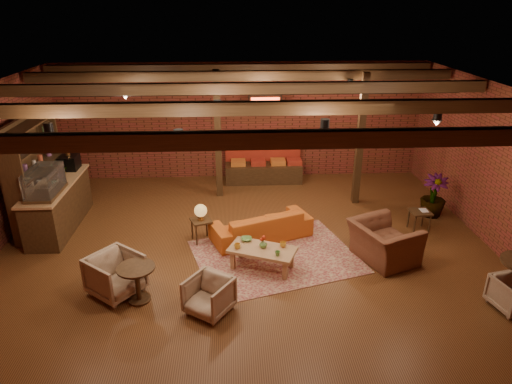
{
  "coord_description": "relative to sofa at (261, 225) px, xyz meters",
  "views": [
    {
      "loc": [
        -0.22,
        -8.34,
        4.72
      ],
      "look_at": [
        0.22,
        0.2,
        1.09
      ],
      "focal_mm": 32.0,
      "sensor_mm": 36.0,
      "label": 1
    }
  ],
  "objects": [
    {
      "name": "floor",
      "position": [
        -0.33,
        -0.25,
        -0.31
      ],
      "size": [
        10.0,
        10.0,
        0.0
      ],
      "primitive_type": "plane",
      "color": "#3B210E",
      "rests_on": "ground"
    },
    {
      "name": "ceiling",
      "position": [
        -0.33,
        -0.25,
        2.89
      ],
      "size": [
        10.0,
        8.0,
        0.02
      ],
      "primitive_type": "cube",
      "color": "black",
      "rests_on": "wall_back"
    },
    {
      "name": "wall_back",
      "position": [
        -0.33,
        3.75,
        1.29
      ],
      "size": [
        10.0,
        0.02,
        3.2
      ],
      "primitive_type": "cube",
      "color": "brown",
      "rests_on": "ground"
    },
    {
      "name": "wall_front",
      "position": [
        -0.33,
        -4.25,
        1.29
      ],
      "size": [
        10.0,
        0.02,
        3.2
      ],
      "primitive_type": "cube",
      "color": "brown",
      "rests_on": "ground"
    },
    {
      "name": "wall_right",
      "position": [
        4.67,
        -0.25,
        1.29
      ],
      "size": [
        0.02,
        8.0,
        3.2
      ],
      "primitive_type": "cube",
      "color": "brown",
      "rests_on": "ground"
    },
    {
      "name": "ceiling_beams",
      "position": [
        -0.33,
        -0.25,
        2.77
      ],
      "size": [
        9.8,
        6.4,
        0.22
      ],
      "primitive_type": null,
      "color": "black",
      "rests_on": "ceiling"
    },
    {
      "name": "ceiling_pipe",
      "position": [
        -0.33,
        1.35,
        2.54
      ],
      "size": [
        9.6,
        0.12,
        0.12
      ],
      "primitive_type": "cylinder",
      "rotation": [
        0.0,
        1.57,
        0.0
      ],
      "color": "black",
      "rests_on": "ceiling"
    },
    {
      "name": "post_left",
      "position": [
        -0.93,
        2.35,
        1.29
      ],
      "size": [
        0.16,
        0.16,
        3.2
      ],
      "primitive_type": "cube",
      "color": "black",
      "rests_on": "ground"
    },
    {
      "name": "post_right",
      "position": [
        2.47,
        1.75,
        1.29
      ],
      "size": [
        0.16,
        0.16,
        3.2
      ],
      "primitive_type": "cube",
      "color": "black",
      "rests_on": "ground"
    },
    {
      "name": "service_counter",
      "position": [
        -4.43,
        0.75,
        0.49
      ],
      "size": [
        0.8,
        2.5,
        1.6
      ],
      "primitive_type": null,
      "color": "black",
      "rests_on": "ground"
    },
    {
      "name": "plant_counter",
      "position": [
        -4.33,
        0.95,
        0.91
      ],
      "size": [
        0.35,
        0.39,
        0.3
      ],
      "primitive_type": "imported",
      "color": "#337F33",
      "rests_on": "service_counter"
    },
    {
      "name": "shelving_hutch",
      "position": [
        -4.83,
        0.85,
        0.89
      ],
      "size": [
        0.52,
        2.0,
        2.4
      ],
      "primitive_type": null,
      "color": "black",
      "rests_on": "ground"
    },
    {
      "name": "banquette",
      "position": [
        0.27,
        3.3,
        0.19
      ],
      "size": [
        2.1,
        0.7,
        1.0
      ],
      "primitive_type": null,
      "color": "maroon",
      "rests_on": "ground"
    },
    {
      "name": "service_sign",
      "position": [
        0.27,
        2.85,
        2.04
      ],
      "size": [
        0.86,
        0.06,
        0.3
      ],
      "primitive_type": "cube",
      "color": "#FF3B19",
      "rests_on": "ceiling"
    },
    {
      "name": "ceiling_spotlights",
      "position": [
        -0.33,
        -0.25,
        2.55
      ],
      "size": [
        6.4,
        4.4,
        0.28
      ],
      "primitive_type": null,
      "color": "black",
      "rests_on": "ceiling"
    },
    {
      "name": "rug",
      "position": [
        0.24,
        -0.79,
        -0.3
      ],
      "size": [
        3.6,
        3.11,
        0.01
      ],
      "primitive_type": "cube",
      "rotation": [
        0.0,
        0.0,
        0.29
      ],
      "color": "maroon",
      "rests_on": "floor"
    },
    {
      "name": "sofa",
      "position": [
        0.0,
        0.0,
        0.0
      ],
      "size": [
        2.26,
        1.53,
        0.61
      ],
      "primitive_type": "imported",
      "rotation": [
        0.0,
        0.0,
        3.52
      ],
      "color": "#B15018",
      "rests_on": "floor"
    },
    {
      "name": "coffee_table",
      "position": [
        -0.06,
        -1.18,
        0.07
      ],
      "size": [
        1.37,
        1.04,
        0.67
      ],
      "rotation": [
        0.0,
        0.0,
        -0.4
      ],
      "color": "#946A45",
      "rests_on": "floor"
    },
    {
      "name": "side_table_lamp",
      "position": [
        -1.26,
        -0.06,
        0.33
      ],
      "size": [
        0.51,
        0.51,
        0.84
      ],
      "rotation": [
        0.0,
        0.0,
        0.36
      ],
      "color": "black",
      "rests_on": "floor"
    },
    {
      "name": "round_table_left",
      "position": [
        -2.2,
        -2.09,
        0.14
      ],
      "size": [
        0.63,
        0.63,
        0.66
      ],
      "color": "black",
      "rests_on": "floor"
    },
    {
      "name": "armchair_a",
      "position": [
        -2.61,
        -1.85,
        0.1
      ],
      "size": [
        1.07,
        1.07,
        0.81
      ],
      "primitive_type": "imported",
      "rotation": [
        0.0,
        0.0,
        0.89
      ],
      "color": "#C3B097",
      "rests_on": "floor"
    },
    {
      "name": "armchair_b",
      "position": [
        -1.0,
        -2.45,
        0.03
      ],
      "size": [
        0.89,
        0.88,
        0.67
      ],
      "primitive_type": "imported",
      "rotation": [
        0.0,
        0.0,
        -0.61
      ],
      "color": "#C3B097",
      "rests_on": "floor"
    },
    {
      "name": "armchair_right",
      "position": [
        2.31,
        -1.0,
        0.21
      ],
      "size": [
        1.15,
        1.38,
        1.03
      ],
      "primitive_type": "imported",
      "rotation": [
        0.0,
        0.0,
        1.96
      ],
      "color": "brown",
      "rests_on": "floor"
    },
    {
      "name": "side_table_book",
      "position": [
        3.48,
        0.17,
        0.12
      ],
      "size": [
        0.44,
        0.44,
        0.49
      ],
      "rotation": [
        0.0,
        0.0,
        0.06
      ],
      "color": "black",
      "rests_on": "floor"
    },
    {
      "name": "plant_tall",
      "position": [
        4.07,
        0.88,
        1.21
      ],
      "size": [
        2.12,
        2.12,
        3.03
      ],
      "primitive_type": "imported",
      "rotation": [
        0.0,
        0.0,
        -0.3
      ],
      "color": "#4C7F4C",
      "rests_on": "floor"
    }
  ]
}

